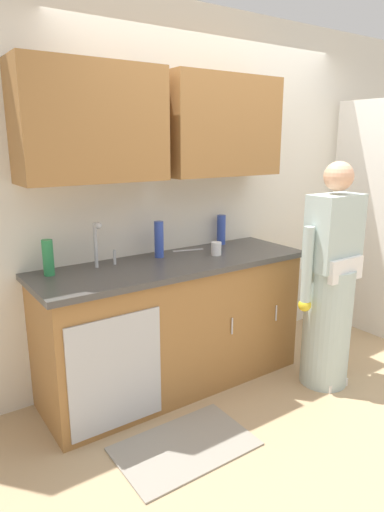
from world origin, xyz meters
TOP-DOWN VIEW (x-y plane):
  - ground_plane at (0.00, 0.00)m, footprint 9.00×9.00m
  - kitchen_wall_with_uppers at (-0.14, 0.99)m, footprint 4.80×0.44m
  - closet_door_panel at (1.45, 0.40)m, footprint 0.04×1.10m
  - counter_cabinet at (-0.55, 0.70)m, footprint 1.90×0.62m
  - countertop at (-0.55, 0.70)m, footprint 1.96×0.66m
  - sink at (-1.01, 0.71)m, footprint 0.50×0.36m
  - person_at_sink at (0.38, 0.09)m, footprint 0.55×0.34m
  - floor_mat at (-0.89, 0.05)m, footprint 0.80×0.50m
  - bottle_soap at (0.05, 0.93)m, footprint 0.07×0.07m
  - bottle_dish_liquid at (-0.58, 0.85)m, footprint 0.07×0.07m
  - bottle_water_short at (-1.36, 0.85)m, footprint 0.07×0.07m
  - cup_by_sink at (-0.20, 0.67)m, footprint 0.08×0.08m
  - knife_on_counter at (-0.29, 0.90)m, footprint 0.24×0.09m

SIDE VIEW (x-z plane):
  - ground_plane at x=0.00m, z-range 0.00..0.00m
  - floor_mat at x=-0.89m, z-range 0.00..0.01m
  - counter_cabinet at x=-0.55m, z-range 0.00..0.90m
  - person_at_sink at x=0.38m, z-range -0.12..1.50m
  - countertop at x=-0.55m, z-range 0.90..0.94m
  - sink at x=-1.01m, z-range 0.75..1.10m
  - knife_on_counter at x=-0.29m, z-range 0.94..0.95m
  - cup_by_sink at x=-0.20m, z-range 0.94..1.04m
  - closet_door_panel at x=1.45m, z-range 0.00..2.10m
  - bottle_water_short at x=-1.36m, z-range 0.94..1.16m
  - bottle_soap at x=0.05m, z-range 0.94..1.18m
  - bottle_dish_liquid at x=-0.58m, z-range 0.94..1.20m
  - kitchen_wall_with_uppers at x=-0.14m, z-range 0.13..2.83m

